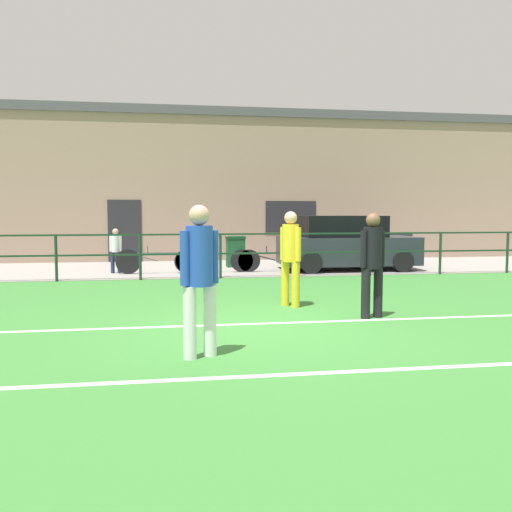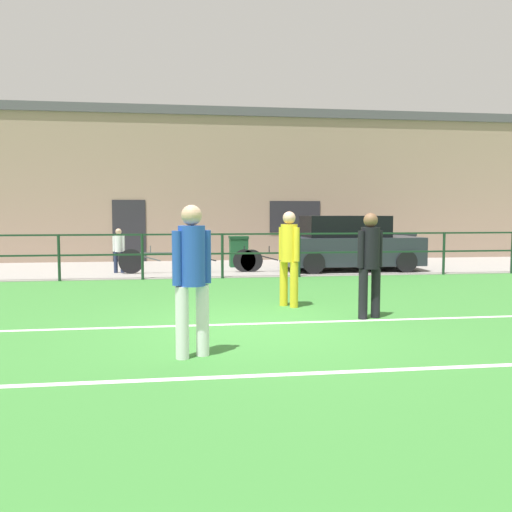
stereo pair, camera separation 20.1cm
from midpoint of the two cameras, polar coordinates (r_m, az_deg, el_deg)
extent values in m
cube|color=#387A33|center=(8.04, 0.65, -7.60)|extent=(60.00, 44.00, 0.04)
cube|color=white|center=(8.26, 0.39, -7.11)|extent=(36.00, 0.11, 0.00)
cube|color=white|center=(5.78, 4.30, -12.26)|extent=(36.00, 0.11, 0.00)
cube|color=gray|center=(16.40, -3.89, -1.26)|extent=(48.00, 5.00, 0.02)
cylinder|color=#193823|center=(14.09, -19.56, -0.17)|extent=(0.07, 0.07, 1.15)
cylinder|color=#193823|center=(13.83, -11.42, -0.08)|extent=(0.07, 0.07, 1.15)
cylinder|color=#193823|center=(13.86, -3.13, 0.02)|extent=(0.07, 0.07, 1.15)
cylinder|color=#193823|center=(14.18, 4.94, 0.11)|extent=(0.07, 0.07, 1.15)
cylinder|color=#193823|center=(14.76, 12.53, 0.19)|extent=(0.07, 0.07, 1.15)
cylinder|color=#193823|center=(15.57, 19.43, 0.26)|extent=(0.07, 0.07, 1.15)
cylinder|color=#193823|center=(16.59, 25.57, 0.32)|extent=(0.07, 0.07, 1.15)
cube|color=#193823|center=(13.83, -3.14, 2.30)|extent=(36.00, 0.04, 0.04)
cube|color=#193823|center=(13.86, -3.14, 0.25)|extent=(36.00, 0.04, 0.04)
cube|color=gray|center=(20.02, -4.72, 6.88)|extent=(28.00, 2.40, 4.97)
cube|color=#232328|center=(18.83, -12.85, 2.56)|extent=(1.10, 0.04, 2.10)
cube|color=#232328|center=(19.21, 4.41, 4.13)|extent=(1.80, 0.04, 1.10)
cube|color=#4C4C51|center=(20.30, -4.77, 14.34)|extent=(28.00, 2.56, 0.30)
cylinder|color=black|center=(8.76, 11.81, -3.92)|extent=(0.14, 0.14, 0.79)
cylinder|color=black|center=(8.91, 13.07, -3.80)|extent=(0.14, 0.14, 0.79)
cylinder|color=black|center=(8.76, 12.52, 0.82)|extent=(0.29, 0.29, 0.65)
sphere|color=brown|center=(8.74, 12.57, 3.69)|extent=(0.22, 0.22, 0.22)
cylinder|color=black|center=(8.65, 11.60, 0.67)|extent=(0.10, 0.10, 0.59)
cylinder|color=black|center=(8.87, 13.42, 0.74)|extent=(0.10, 0.10, 0.59)
cylinder|color=white|center=(6.31, -6.83, -6.95)|extent=(0.15, 0.15, 0.84)
cylinder|color=white|center=(6.43, -4.72, -6.72)|extent=(0.15, 0.15, 0.84)
cylinder|color=blue|center=(6.26, -5.83, 0.03)|extent=(0.31, 0.31, 0.69)
sphere|color=tan|center=(6.24, -5.86, 4.27)|extent=(0.24, 0.24, 0.24)
cylinder|color=blue|center=(6.18, -7.37, -0.22)|extent=(0.11, 0.11, 0.62)
cylinder|color=blue|center=(6.35, -4.32, -0.07)|extent=(0.11, 0.11, 0.62)
cylinder|color=gold|center=(9.64, 4.61, -3.03)|extent=(0.15, 0.15, 0.80)
cylinder|color=gold|center=(9.81, 3.51, -2.89)|extent=(0.15, 0.15, 0.80)
cylinder|color=gold|center=(9.65, 4.08, 1.36)|extent=(0.30, 0.30, 0.66)
sphere|color=tan|center=(9.64, 4.09, 4.01)|extent=(0.23, 0.23, 0.23)
cylinder|color=gold|center=(9.53, 4.88, 1.21)|extent=(0.10, 0.10, 0.59)
cylinder|color=gold|center=(9.78, 3.30, 1.30)|extent=(0.10, 0.10, 0.59)
cylinder|color=#232D4C|center=(15.36, -13.46, -0.65)|extent=(0.11, 0.11, 0.58)
cylinder|color=#232D4C|center=(15.40, -14.12, -0.65)|extent=(0.11, 0.11, 0.58)
cylinder|color=white|center=(15.34, -13.83, 1.31)|extent=(0.21, 0.21, 0.48)
sphere|color=tan|center=(15.33, -13.85, 2.51)|extent=(0.16, 0.16, 0.16)
cylinder|color=white|center=(15.32, -13.35, 1.27)|extent=(0.08, 0.08, 0.43)
cylinder|color=white|center=(15.37, -14.30, 1.26)|extent=(0.08, 0.08, 0.43)
cube|color=#282D38|center=(15.98, 10.23, 0.58)|extent=(3.87, 1.82, 0.79)
cube|color=black|center=(15.89, 9.60, 3.09)|extent=(2.32, 1.52, 0.61)
cylinder|color=black|center=(14.80, 6.44, -0.71)|extent=(0.60, 0.18, 0.60)
cylinder|color=black|center=(15.66, 15.79, -0.56)|extent=(0.60, 0.18, 0.60)
cylinder|color=black|center=(16.48, 4.92, -0.16)|extent=(0.60, 0.18, 0.60)
cylinder|color=black|center=(17.27, 13.45, -0.05)|extent=(0.60, 0.18, 0.60)
cylinder|color=black|center=(15.03, -6.69, -0.56)|extent=(0.64, 0.04, 0.64)
cylinder|color=black|center=(15.15, -0.85, -0.49)|extent=(0.64, 0.04, 0.64)
cube|color=black|center=(15.05, -3.76, 0.26)|extent=(1.20, 0.04, 0.04)
cube|color=black|center=(15.04, -5.23, -0.15)|extent=(0.75, 0.03, 0.23)
cylinder|color=black|center=(15.03, -4.79, 0.63)|extent=(0.03, 0.03, 0.20)
cylinder|color=black|center=(15.13, -0.85, 0.55)|extent=(0.03, 0.03, 0.28)
cylinder|color=black|center=(15.07, -12.59, -0.55)|extent=(0.67, 0.04, 0.67)
cylinder|color=black|center=(15.03, -6.50, -0.49)|extent=(0.67, 0.04, 0.67)
cube|color=#4C5156|center=(15.01, -9.56, 0.31)|extent=(1.25, 0.04, 0.04)
cube|color=#4C5156|center=(15.04, -11.08, -0.12)|extent=(0.78, 0.03, 0.24)
cylinder|color=#4C5156|center=(15.01, -10.63, 0.68)|extent=(0.03, 0.03, 0.20)
cylinder|color=#4C5156|center=(15.01, -6.51, 0.61)|extent=(0.03, 0.03, 0.28)
cylinder|color=black|center=(15.17, -0.08, -0.49)|extent=(0.63, 0.04, 0.63)
cylinder|color=black|center=(15.46, 5.52, -0.42)|extent=(0.63, 0.04, 0.63)
cube|color=black|center=(15.28, 2.75, 0.30)|extent=(1.19, 0.04, 0.04)
cube|color=black|center=(15.22, 1.34, -0.09)|extent=(0.74, 0.03, 0.23)
cylinder|color=black|center=(15.23, 1.77, 0.67)|extent=(0.03, 0.03, 0.20)
cylinder|color=black|center=(15.44, 5.53, 0.59)|extent=(0.03, 0.03, 0.28)
cube|color=#33383D|center=(18.17, 15.50, 0.63)|extent=(0.61, 0.51, 0.92)
cube|color=#282C30|center=(18.14, 15.53, 2.20)|extent=(0.65, 0.55, 0.08)
cube|color=#194C28|center=(16.64, -1.48, 0.35)|extent=(0.55, 0.46, 0.86)
cube|color=#143D20|center=(16.61, -1.49, 1.96)|extent=(0.58, 0.49, 0.08)
camera|label=1|loc=(0.10, -89.48, 0.04)|focal=38.17mm
camera|label=2|loc=(0.10, 90.52, -0.04)|focal=38.17mm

